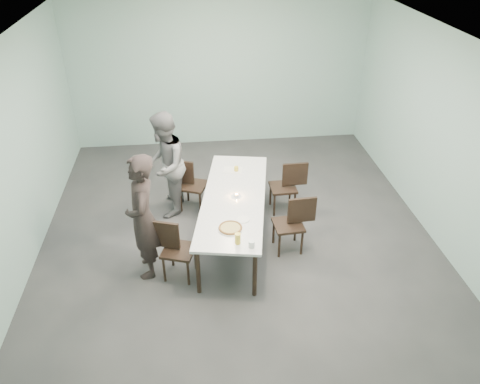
{
  "coord_description": "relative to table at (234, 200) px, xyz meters",
  "views": [
    {
      "loc": [
        -0.62,
        -5.79,
        4.45
      ],
      "look_at": [
        0.0,
        -0.27,
        1.0
      ],
      "focal_mm": 35.0,
      "sensor_mm": 36.0,
      "label": 1
    }
  ],
  "objects": [
    {
      "name": "ground",
      "position": [
        0.06,
        -0.0,
        -0.69
      ],
      "size": [
        7.0,
        7.0,
        0.0
      ],
      "primitive_type": "plane",
      "color": "#333335",
      "rests_on": "ground"
    },
    {
      "name": "room_shell",
      "position": [
        0.06,
        -0.0,
        1.33
      ],
      "size": [
        6.02,
        7.02,
        3.01
      ],
      "color": "#93B9B3",
      "rests_on": "ground"
    },
    {
      "name": "table",
      "position": [
        0.0,
        0.0,
        0.0
      ],
      "size": [
        1.36,
        2.72,
        0.75
      ],
      "rotation": [
        0.0,
        0.0,
        -0.18
      ],
      "color": "white",
      "rests_on": "ground"
    },
    {
      "name": "chair_near_left",
      "position": [
        -0.9,
        -0.74,
        -0.19
      ],
      "size": [
        0.65,
        0.53,
        0.87
      ],
      "rotation": [
        0.0,
        0.0,
        -0.32
      ],
      "color": "black",
      "rests_on": "ground"
    },
    {
      "name": "chair_far_left",
      "position": [
        -0.67,
        0.96,
        -0.19
      ],
      "size": [
        0.65,
        0.54,
        0.87
      ],
      "rotation": [
        0.0,
        0.0,
        -0.37
      ],
      "color": "black",
      "rests_on": "ground"
    },
    {
      "name": "chair_near_right",
      "position": [
        0.84,
        -0.34,
        -0.19
      ],
      "size": [
        0.63,
        0.45,
        0.87
      ],
      "rotation": [
        0.0,
        0.0,
        3.21
      ],
      "color": "black",
      "rests_on": "ground"
    },
    {
      "name": "chair_far_right",
      "position": [
        0.97,
        0.71,
        -0.19
      ],
      "size": [
        0.62,
        0.43,
        0.87
      ],
      "rotation": [
        0.0,
        0.0,
        3.17
      ],
      "color": "black",
      "rests_on": "ground"
    },
    {
      "name": "diner_near",
      "position": [
        -1.27,
        -0.61,
        0.21
      ],
      "size": [
        0.47,
        0.69,
        1.81
      ],
      "primitive_type": "imported",
      "rotation": [
        0.0,
        0.0,
        -1.51
      ],
      "color": "black",
      "rests_on": "ground"
    },
    {
      "name": "diner_far",
      "position": [
        -1.02,
        0.87,
        0.18
      ],
      "size": [
        0.76,
        0.93,
        1.75
      ],
      "primitive_type": "imported",
      "rotation": [
        0.0,
        0.0,
        -1.69
      ],
      "color": "slate",
      "rests_on": "ground"
    },
    {
      "name": "pizza",
      "position": [
        -0.13,
        -0.78,
        0.08
      ],
      "size": [
        0.34,
        0.34,
        0.04
      ],
      "color": "white",
      "rests_on": "table"
    },
    {
      "name": "side_plate",
      "position": [
        0.07,
        -0.59,
        0.06
      ],
      "size": [
        0.18,
        0.18,
        0.01
      ],
      "primitive_type": "cylinder",
      "color": "white",
      "rests_on": "table"
    },
    {
      "name": "beer_glass",
      "position": [
        -0.06,
        -1.1,
        0.13
      ],
      "size": [
        0.08,
        0.08,
        0.15
      ],
      "primitive_type": "cylinder",
      "color": "gold",
      "rests_on": "table"
    },
    {
      "name": "water_tumbler",
      "position": [
        0.1,
        -1.19,
        0.1
      ],
      "size": [
        0.08,
        0.08,
        0.09
      ],
      "primitive_type": "cylinder",
      "color": "silver",
      "rests_on": "table"
    },
    {
      "name": "tealight",
      "position": [
        0.04,
        0.01,
        0.08
      ],
      "size": [
        0.06,
        0.06,
        0.05
      ],
      "color": "silver",
      "rests_on": "table"
    },
    {
      "name": "amber_tumbler",
      "position": [
        0.12,
        0.78,
        0.1
      ],
      "size": [
        0.07,
        0.07,
        0.08
      ],
      "primitive_type": "cylinder",
      "color": "gold",
      "rests_on": "table"
    },
    {
      "name": "menu",
      "position": [
        0.06,
        0.82,
        0.06
      ],
      "size": [
        0.33,
        0.27,
        0.01
      ],
      "primitive_type": "cube",
      "rotation": [
        0.0,
        0.0,
        -0.18
      ],
      "color": "silver",
      "rests_on": "table"
    }
  ]
}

